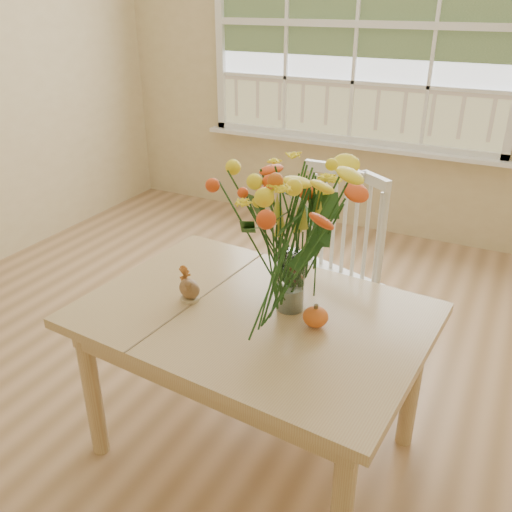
% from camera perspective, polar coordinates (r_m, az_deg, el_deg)
% --- Properties ---
extents(floor, '(4.00, 4.50, 0.01)m').
position_cam_1_polar(floor, '(2.83, -5.89, -12.37)').
color(floor, '#9D754C').
rests_on(floor, ground).
extents(wall_back, '(4.00, 0.02, 2.70)m').
position_cam_1_polar(wall_back, '(4.30, 10.54, 20.24)').
color(wall_back, '#CFB984').
rests_on(wall_back, floor).
extents(window, '(2.42, 0.12, 1.74)m').
position_cam_1_polar(window, '(4.25, 10.58, 22.64)').
color(window, silver).
rests_on(window, wall_back).
extents(dining_table, '(1.32, 0.99, 0.67)m').
position_cam_1_polar(dining_table, '(2.09, -0.25, -7.91)').
color(dining_table, tan).
rests_on(dining_table, floor).
extents(windsor_chair, '(0.58, 0.57, 1.01)m').
position_cam_1_polar(windsor_chair, '(2.62, 7.64, -1.19)').
color(windsor_chair, white).
rests_on(windsor_chair, floor).
extents(flower_vase, '(0.48, 0.48, 0.57)m').
position_cam_1_polar(flower_vase, '(1.90, 3.87, 3.31)').
color(flower_vase, white).
rests_on(flower_vase, dining_table).
extents(pumpkin, '(0.09, 0.09, 0.07)m').
position_cam_1_polar(pumpkin, '(1.94, 6.28, -6.47)').
color(pumpkin, orange).
rests_on(pumpkin, dining_table).
extents(turkey_figurine, '(0.11, 0.10, 0.12)m').
position_cam_1_polar(turkey_figurine, '(2.10, -7.02, -3.44)').
color(turkey_figurine, '#CCB78C').
rests_on(turkey_figurine, dining_table).
extents(dark_gourd, '(0.13, 0.11, 0.07)m').
position_cam_1_polar(dark_gourd, '(2.17, 3.30, -2.68)').
color(dark_gourd, '#38160F').
rests_on(dark_gourd, dining_table).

